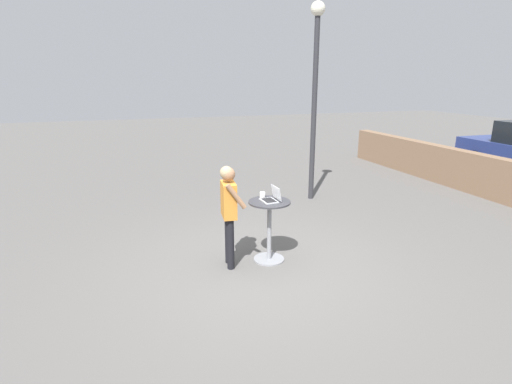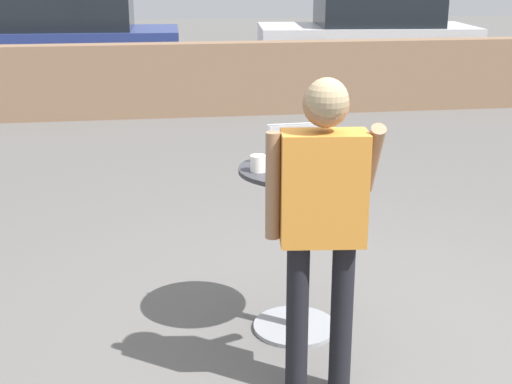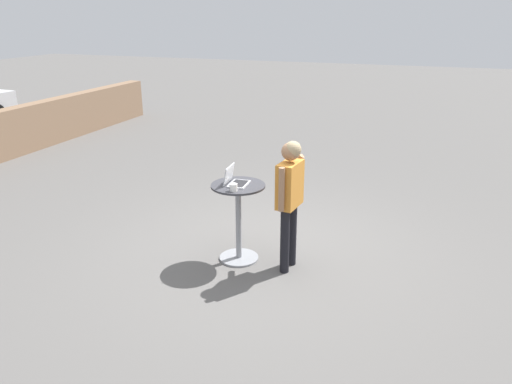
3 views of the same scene
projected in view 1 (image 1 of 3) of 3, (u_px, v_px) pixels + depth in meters
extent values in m
plane|color=#5B5956|center=(260.00, 270.00, 6.09)|extent=(50.00, 50.00, 0.00)
cylinder|color=gray|center=(269.00, 259.00, 6.43)|extent=(0.49, 0.49, 0.03)
cylinder|color=gray|center=(269.00, 231.00, 6.30)|extent=(0.07, 0.07, 0.94)
cylinder|color=#333338|center=(269.00, 202.00, 6.16)|extent=(0.66, 0.66, 0.02)
cube|color=#B7BABF|center=(269.00, 201.00, 6.16)|extent=(0.31, 0.23, 0.02)
cube|color=black|center=(269.00, 200.00, 6.15)|extent=(0.27, 0.18, 0.00)
cube|color=#B7BABF|center=(276.00, 193.00, 6.17)|extent=(0.30, 0.07, 0.21)
cube|color=white|center=(276.00, 193.00, 6.17)|extent=(0.28, 0.05, 0.19)
cylinder|color=white|center=(262.00, 195.00, 6.34)|extent=(0.09, 0.09, 0.09)
torus|color=white|center=(264.00, 196.00, 6.29)|extent=(0.04, 0.01, 0.04)
cylinder|color=black|center=(228.00, 239.00, 6.24)|extent=(0.11, 0.11, 0.81)
cylinder|color=black|center=(231.00, 244.00, 6.03)|extent=(0.11, 0.11, 0.81)
cube|color=orange|center=(229.00, 200.00, 5.95)|extent=(0.42, 0.24, 0.53)
sphere|color=#936B4C|center=(228.00, 174.00, 5.84)|extent=(0.21, 0.21, 0.21)
sphere|color=#9E8966|center=(226.00, 173.00, 5.83)|extent=(0.19, 0.19, 0.19)
cylinder|color=#936B4C|center=(226.00, 195.00, 6.17)|extent=(0.07, 0.07, 0.51)
cylinder|color=#936B4C|center=(236.00, 196.00, 5.72)|extent=(0.11, 0.31, 0.39)
cylinder|color=black|center=(475.00, 161.00, 12.56)|extent=(0.65, 0.24, 0.64)
cylinder|color=#2D2D33|center=(314.00, 112.00, 9.18)|extent=(0.12, 0.12, 4.12)
sphere|color=silver|center=(318.00, 9.00, 8.58)|extent=(0.32, 0.32, 0.32)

